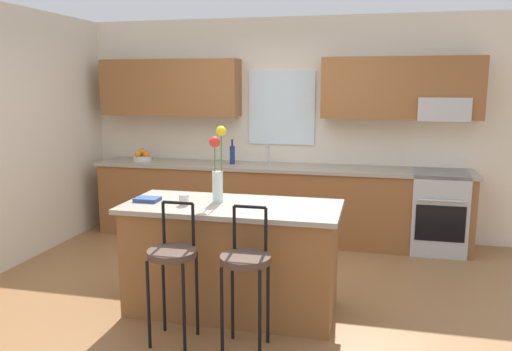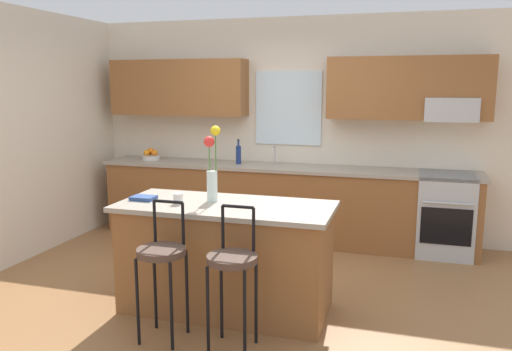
# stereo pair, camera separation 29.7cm
# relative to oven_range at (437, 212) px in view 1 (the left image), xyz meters

# --- Properties ---
(ground_plane) EXTENTS (14.00, 14.00, 0.00)m
(ground_plane) POSITION_rel_oven_range_xyz_m (-1.88, -1.68, -0.46)
(ground_plane) COLOR olive
(wall_left) EXTENTS (0.12, 4.60, 2.70)m
(wall_left) POSITION_rel_oven_range_xyz_m (-4.44, -1.38, 0.89)
(wall_left) COLOR beige
(wall_left) RESTS_ON ground
(back_wall_assembly) EXTENTS (5.60, 0.50, 2.70)m
(back_wall_assembly) POSITION_rel_oven_range_xyz_m (-1.84, 0.31, 1.05)
(back_wall_assembly) COLOR beige
(back_wall_assembly) RESTS_ON ground
(counter_run) EXTENTS (4.56, 0.64, 0.92)m
(counter_run) POSITION_rel_oven_range_xyz_m (-1.88, 0.02, 0.01)
(counter_run) COLOR brown
(counter_run) RESTS_ON ground
(sink_faucet) EXTENTS (0.02, 0.13, 0.23)m
(sink_faucet) POSITION_rel_oven_range_xyz_m (-2.01, 0.17, 0.60)
(sink_faucet) COLOR #B7BABC
(sink_faucet) RESTS_ON counter_run
(oven_range) EXTENTS (0.60, 0.64, 0.92)m
(oven_range) POSITION_rel_oven_range_xyz_m (0.00, 0.00, 0.00)
(oven_range) COLOR #B7BABC
(oven_range) RESTS_ON ground
(kitchen_island) EXTENTS (1.78, 0.80, 0.92)m
(kitchen_island) POSITION_rel_oven_range_xyz_m (-1.85, -2.05, 0.00)
(kitchen_island) COLOR brown
(kitchen_island) RESTS_ON ground
(bar_stool_near) EXTENTS (0.36, 0.36, 1.04)m
(bar_stool_near) POSITION_rel_oven_range_xyz_m (-2.13, -2.66, 0.18)
(bar_stool_near) COLOR black
(bar_stool_near) RESTS_ON ground
(bar_stool_middle) EXTENTS (0.36, 0.36, 1.04)m
(bar_stool_middle) POSITION_rel_oven_range_xyz_m (-1.58, -2.66, 0.18)
(bar_stool_middle) COLOR black
(bar_stool_middle) RESTS_ON ground
(flower_vase) EXTENTS (0.14, 0.10, 0.64)m
(flower_vase) POSITION_rel_oven_range_xyz_m (-1.99, -1.98, 0.75)
(flower_vase) COLOR silver
(flower_vase) RESTS_ON kitchen_island
(mug_ceramic) EXTENTS (0.08, 0.08, 0.09)m
(mug_ceramic) POSITION_rel_oven_range_xyz_m (-2.23, -2.16, 0.51)
(mug_ceramic) COLOR silver
(mug_ceramic) RESTS_ON kitchen_island
(cookbook) EXTENTS (0.20, 0.15, 0.03)m
(cookbook) POSITION_rel_oven_range_xyz_m (-2.58, -2.10, 0.48)
(cookbook) COLOR navy
(cookbook) RESTS_ON kitchen_island
(fruit_bowl_oranges) EXTENTS (0.24, 0.24, 0.16)m
(fruit_bowl_oranges) POSITION_rel_oven_range_xyz_m (-3.64, 0.03, 0.52)
(fruit_bowl_oranges) COLOR silver
(fruit_bowl_oranges) RESTS_ON counter_run
(bottle_olive_oil) EXTENTS (0.06, 0.06, 0.31)m
(bottle_olive_oil) POSITION_rel_oven_range_xyz_m (-2.44, 0.02, 0.58)
(bottle_olive_oil) COLOR navy
(bottle_olive_oil) RESTS_ON counter_run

